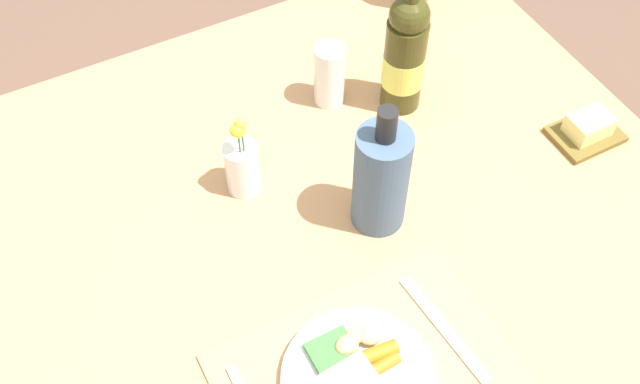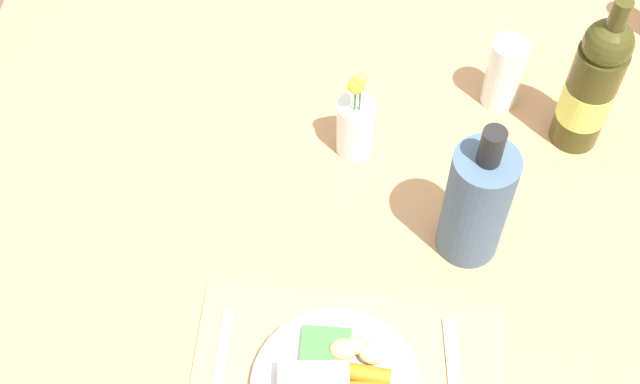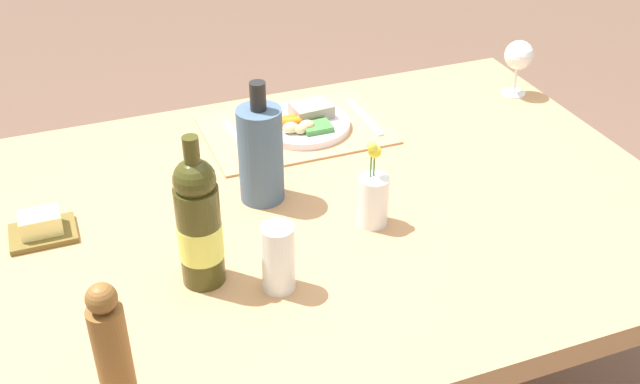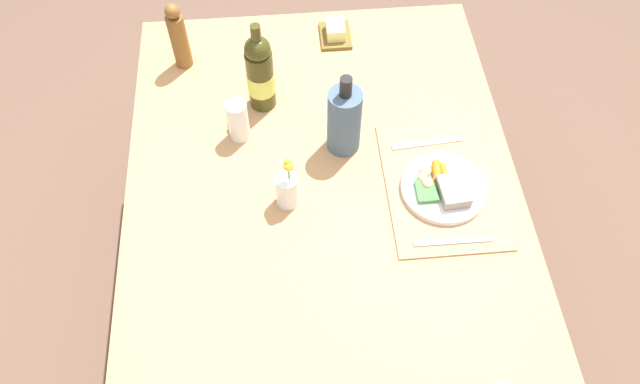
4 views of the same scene
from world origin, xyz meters
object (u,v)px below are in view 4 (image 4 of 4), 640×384
Objects in this scene: dinner_plate at (443,187)px; butter_dish at (335,32)px; wine_bottle at (260,73)px; flower_vase at (287,189)px; pepper_mill at (178,37)px; water_tumbler at (238,122)px; dining_table at (323,202)px; cooler_bottle at (344,120)px; knife at (428,143)px; fork at (453,241)px.

butter_dish is at bearing 19.84° from dinner_plate.
wine_bottle is at bearing 137.38° from butter_dish.
wine_bottle reaches higher than flower_vase.
butter_dish is (0.08, -0.49, -0.09)m from pepper_mill.
water_tumbler is at bearing -151.10° from pepper_mill.
flower_vase is 0.27m from water_tumbler.
pepper_mill is 0.31m from wine_bottle.
pepper_mill is at bearing 37.63° from dining_table.
wine_bottle is (0.12, -0.07, 0.07)m from water_tumbler.
cooler_bottle reaches higher than water_tumbler.
butter_dish is at bearing -80.76° from pepper_mill.
knife is 0.55m from water_tumbler.
fork is at bearing -144.51° from cooler_bottle.
flower_vase is at bearing 89.32° from dinner_plate.
knife is (0.33, 0.01, 0.00)m from fork.
flower_vase is 0.26m from cooler_bottle.
flower_vase reaches higher than butter_dish.
dinner_plate is 1.82× the size of butter_dish.
knife is 0.71× the size of wine_bottle.
wine_bottle is at bearing 61.87° from knife.
dinner_plate is 0.92m from pepper_mill.
wine_bottle is at bearing -127.85° from pepper_mill.
cooler_bottle is 0.46m from butter_dish.
wine_bottle is 2.33× the size of butter_dish.
fork is at bearing -138.38° from wine_bottle.
wine_bottle is at bearing 42.05° from fork.
fork is 1.10× the size of flower_vase.
dining_table is 11.18× the size of butter_dish.
fork is 0.73m from wine_bottle.
flower_vase is 0.62× the size of wine_bottle.
water_tumbler is at bearing 140.82° from butter_dish.
water_tumbler is 0.16m from wine_bottle.
flower_vase is 0.81× the size of pepper_mill.
dining_table is at bearing 171.06° from butter_dish.
fork is at bearing 178.18° from dinner_plate.
dining_table is 0.35m from knife.
knife is 0.27m from cooler_bottle.
fork is 1.59× the size of butter_dish.
dining_table is 0.34m from dinner_plate.
knife is 0.92× the size of pepper_mill.
dining_table is 0.61m from butter_dish.
wine_bottle reaches higher than knife.
knife is at bearing -68.69° from dining_table.
cooler_bottle is at bearing 35.92° from fork.
cooler_bottle is at bearing -128.54° from pepper_mill.
dining_table is 0.39m from fork.
wine_bottle is at bearing 25.26° from dining_table.
cooler_bottle is 0.29m from wine_bottle.
dinner_plate is 0.87× the size of cooler_bottle.
wine_bottle reaches higher than water_tumbler.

